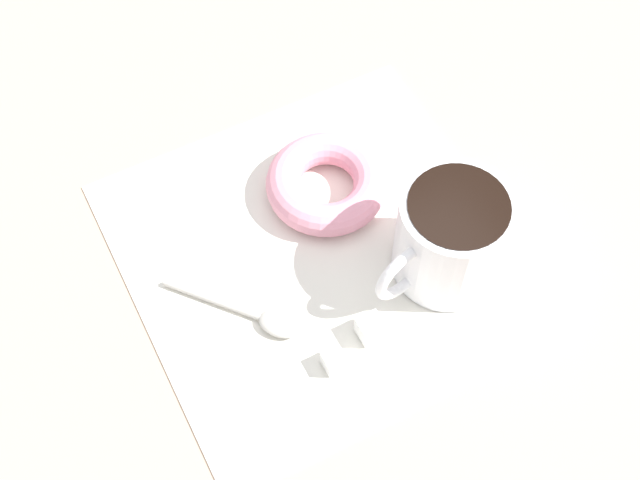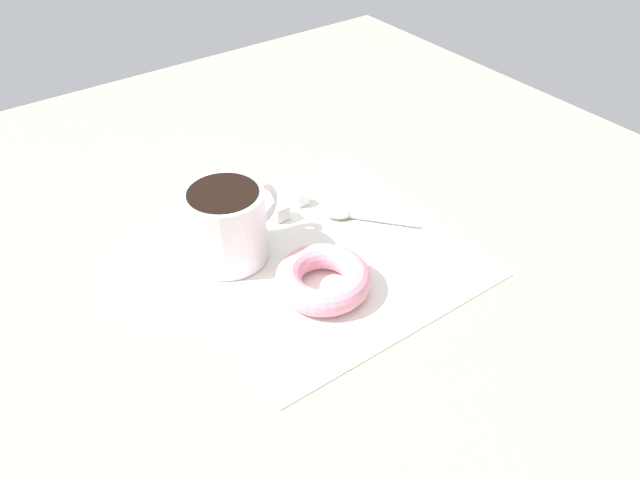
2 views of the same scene
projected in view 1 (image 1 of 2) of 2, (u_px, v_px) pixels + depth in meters
ground_plane at (350, 259)px, 77.63cm from camera, size 120.00×120.00×2.00cm
napkin at (320, 253)px, 76.59cm from camera, size 32.12×32.12×0.30cm
coffee_cup at (450, 237)px, 71.78cm from camera, size 9.25×12.63×9.06cm
donut at (326, 183)px, 78.39cm from camera, size 10.71×10.71×2.96cm
spoon at (262, 317)px, 72.77cm from camera, size 10.32×9.12×0.90cm
sugar_cube at (370, 328)px, 71.63cm from camera, size 1.94×1.94×1.94cm
sugar_cube_extra at (334, 361)px, 70.34cm from camera, size 1.60×1.60×1.60cm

